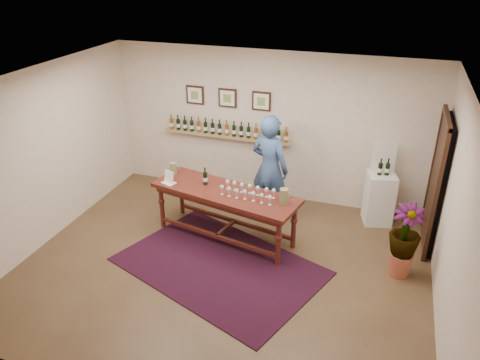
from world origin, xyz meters
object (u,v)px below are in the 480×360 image
(potted_plant, at_px, (404,241))
(tasting_table, at_px, (225,198))
(person, at_px, (270,168))
(display_pedestal, at_px, (379,198))

(potted_plant, bearing_deg, tasting_table, 176.85)
(tasting_table, distance_m, person, 1.02)
(potted_plant, relative_size, person, 0.52)
(tasting_table, distance_m, display_pedestal, 2.71)
(display_pedestal, height_order, potted_plant, potted_plant)
(display_pedestal, bearing_deg, person, -166.11)
(display_pedestal, height_order, person, person)
(display_pedestal, xyz_separation_m, potted_plant, (0.42, -1.46, 0.12))
(tasting_table, bearing_deg, person, 71.11)
(tasting_table, height_order, display_pedestal, display_pedestal)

